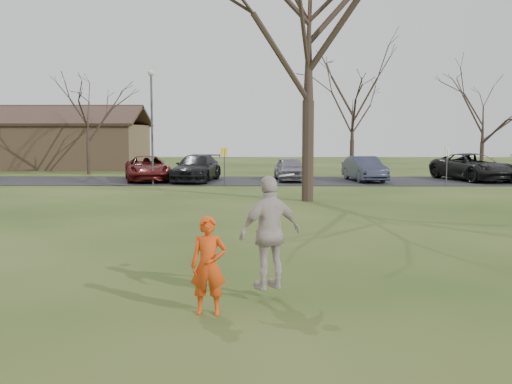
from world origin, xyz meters
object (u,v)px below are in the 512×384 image
catching_play (270,233)px  building (19,144)px  car_5 (364,169)px  lamp_post (152,113)px  player_defender (209,266)px  big_tree (309,32)px  car_3 (196,168)px  car_6 (473,167)px  car_4 (290,169)px  car_2 (147,168)px

catching_play → building: (-20.30, 37.63, 0.76)m
car_5 → lamp_post: size_ratio=0.70×
player_defender → big_tree: big_tree is taller
car_3 → car_5: (9.86, 0.27, -0.04)m
player_defender → car_5: player_defender is taller
car_6 → catching_play: 27.87m
car_4 → car_5: car_5 is taller
car_2 → car_6: bearing=-13.3°
car_2 → lamp_post: (0.76, -2.24, 3.20)m
car_6 → building: bearing=142.0°
car_2 → car_3: car_3 is taller
car_3 → lamp_post: lamp_post is taller
car_4 → car_5: size_ratio=0.94×
car_5 → car_6: car_6 is taller
catching_play → lamp_post: 23.18m
player_defender → lamp_post: bearing=104.7°
catching_play → building: building is taller
building → car_2: bearing=-45.1°
player_defender → catching_play: bearing=40.8°
lamp_post → car_2: bearing=108.8°
big_tree → catching_play: bearing=-96.6°
player_defender → catching_play: size_ratio=0.79×
lamp_post → catching_play: bearing=-74.1°
car_5 → catching_play: (-5.74, -24.37, 0.41)m
car_3 → car_5: size_ratio=1.21×
car_3 → car_4: bearing=12.3°
car_4 → big_tree: (0.32, -9.97, 6.26)m
player_defender → building: size_ratio=0.08×
car_6 → building: size_ratio=0.28×
car_3 → catching_play: catching_play is taller
car_6 → catching_play: catching_play is taller
building → car_4: bearing=-31.0°
car_6 → lamp_post: 19.07m
lamp_post → big_tree: bearing=-43.2°
building → lamp_post: (14.00, -15.50, 2.04)m
car_5 → lamp_post: bearing=-178.5°
player_defender → catching_play: (0.98, 0.80, 0.39)m
car_5 → catching_play: catching_play is taller
player_defender → car_4: bearing=86.3°
building → car_5: bearing=-27.0°
car_5 → big_tree: 12.25m
car_3 → big_tree: 12.72m
car_6 → car_3: bearing=166.3°
car_5 → big_tree: size_ratio=0.31×
building → big_tree: size_ratio=1.47×
car_3 → catching_play: 24.45m
car_3 → car_6: size_ratio=0.92×
car_3 → big_tree: size_ratio=0.38×
car_2 → big_tree: 14.51m
car_5 → car_6: bearing=-3.4°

